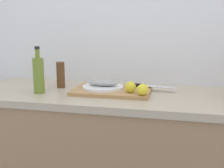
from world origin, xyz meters
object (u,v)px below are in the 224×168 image
chef_knife (145,86)px  lemon_0 (130,87)px  olive_oil_bottle (39,74)px  fish_fillet (103,83)px  pepper_mill (61,75)px  white_plate (103,87)px  cutting_board (112,91)px

chef_knife → lemon_0: size_ratio=4.65×
lemon_0 → olive_oil_bottle: olive_oil_bottle is taller
fish_fillet → chef_knife: 0.26m
lemon_0 → pepper_mill: 0.48m
white_plate → olive_oil_bottle: (-0.36, -0.12, 0.08)m
chef_knife → olive_oil_bottle: size_ratio=1.07×
lemon_0 → cutting_board: bearing=152.3°
lemon_0 → pepper_mill: (-0.47, 0.12, 0.03)m
chef_knife → pepper_mill: pepper_mill is taller
cutting_board → olive_oil_bottle: (-0.41, -0.11, 0.10)m
chef_knife → white_plate: bearing=-153.9°
white_plate → pepper_mill: size_ratio=1.50×
chef_knife → olive_oil_bottle: 0.64m
chef_knife → olive_oil_bottle: (-0.60, -0.20, 0.08)m
white_plate → pepper_mill: pepper_mill is taller
lemon_0 → olive_oil_bottle: 0.54m
pepper_mill → white_plate: bearing=-9.0°
white_plate → lemon_0: 0.19m
white_plate → olive_oil_bottle: size_ratio=0.90×
cutting_board → chef_knife: (0.19, 0.09, 0.02)m
chef_knife → olive_oil_bottle: olive_oil_bottle is taller
lemon_0 → olive_oil_bottle: size_ratio=0.23×
pepper_mill → chef_knife: bearing=4.0°
cutting_board → chef_knife: 0.21m
fish_fillet → lemon_0: bearing=-21.9°
olive_oil_bottle → fish_fillet: bearing=18.2°
fish_fillet → olive_oil_bottle: 0.38m
chef_knife → fish_fillet: bearing=-153.9°
cutting_board → lemon_0: lemon_0 is taller
cutting_board → lemon_0: 0.14m
fish_fillet → olive_oil_bottle: (-0.36, -0.12, 0.06)m
cutting_board → fish_fillet: bearing=171.9°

